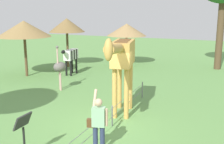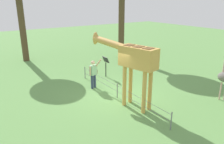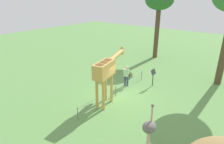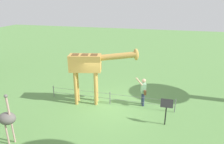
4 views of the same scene
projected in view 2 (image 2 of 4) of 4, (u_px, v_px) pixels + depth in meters
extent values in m
plane|color=#60934C|center=(119.00, 97.00, 11.15)|extent=(60.00, 60.00, 0.00)
cylinder|color=gold|center=(124.00, 86.00, 10.01)|extent=(0.18, 0.18, 1.92)
cylinder|color=gold|center=(130.00, 83.00, 10.31)|extent=(0.18, 0.18, 1.92)
cylinder|color=gold|center=(144.00, 93.00, 9.29)|extent=(0.18, 0.18, 1.92)
cylinder|color=gold|center=(150.00, 90.00, 9.59)|extent=(0.18, 0.18, 1.92)
cube|color=gold|center=(138.00, 57.00, 9.36)|extent=(1.81, 1.04, 0.90)
cube|color=brown|center=(129.00, 45.00, 9.54)|extent=(0.45, 0.51, 0.02)
cube|color=brown|center=(139.00, 47.00, 9.22)|extent=(0.45, 0.51, 0.02)
cube|color=brown|center=(148.00, 48.00, 8.89)|extent=(0.45, 0.51, 0.02)
cylinder|color=gold|center=(110.00, 43.00, 10.32)|extent=(2.16, 0.77, 0.54)
ellipsoid|color=gold|center=(95.00, 38.00, 10.98)|extent=(0.39, 0.33, 0.67)
cylinder|color=brown|center=(94.00, 35.00, 10.89)|extent=(0.05, 0.05, 0.14)
cylinder|color=brown|center=(96.00, 35.00, 10.95)|extent=(0.05, 0.05, 0.14)
cylinder|color=navy|center=(95.00, 81.00, 12.26)|extent=(0.14, 0.14, 0.78)
cylinder|color=navy|center=(92.00, 82.00, 12.11)|extent=(0.14, 0.14, 0.78)
cube|color=#93C699|center=(93.00, 70.00, 11.98)|extent=(0.32, 0.41, 0.55)
sphere|color=#D8AD8C|center=(93.00, 63.00, 11.85)|extent=(0.22, 0.22, 0.22)
cylinder|color=#D8AD8C|center=(99.00, 63.00, 11.78)|extent=(0.42, 0.18, 0.47)
cylinder|color=#D8AD8C|center=(90.00, 71.00, 11.82)|extent=(0.08, 0.08, 0.50)
cube|color=brown|center=(95.00, 72.00, 12.22)|extent=(0.17, 0.22, 0.24)
cylinder|color=#CC9E93|center=(220.00, 91.00, 10.74)|extent=(0.07, 0.07, 0.90)
cylinder|color=#CC9E93|center=(224.00, 65.00, 10.44)|extent=(0.08, 0.08, 0.80)
cylinder|color=brown|center=(121.00, 25.00, 18.11)|extent=(0.50, 0.50, 5.50)
cylinder|color=brown|center=(22.00, 28.00, 17.01)|extent=(0.48, 0.48, 5.21)
cylinder|color=black|center=(106.00, 70.00, 13.97)|extent=(0.06, 0.06, 0.95)
cube|color=#2D2D2D|center=(106.00, 60.00, 13.77)|extent=(0.56, 0.21, 0.38)
cylinder|color=slate|center=(171.00, 121.00, 8.22)|extent=(0.05, 0.05, 0.75)
cylinder|color=slate|center=(117.00, 91.00, 10.97)|extent=(0.05, 0.05, 0.75)
cylinder|color=slate|center=(85.00, 72.00, 13.72)|extent=(0.05, 0.05, 0.75)
cube|color=slate|center=(117.00, 86.00, 10.89)|extent=(7.00, 0.01, 0.01)
cube|color=slate|center=(117.00, 91.00, 10.98)|extent=(7.00, 0.01, 0.01)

